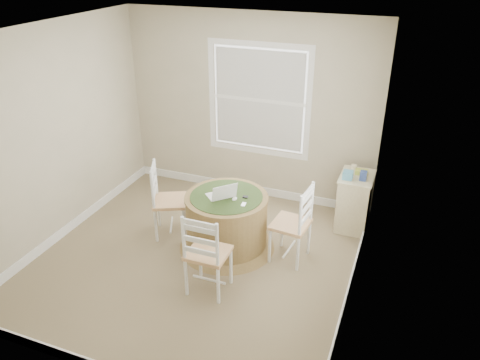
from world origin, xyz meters
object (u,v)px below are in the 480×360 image
at_px(chair_right, 291,224).
at_px(corner_chest, 354,201).
at_px(round_table, 227,220).
at_px(chair_left, 170,201).
at_px(laptop, 222,195).
at_px(chair_near, 208,252).

height_order(chair_right, corner_chest, chair_right).
distance_m(round_table, chair_left, 0.79).
xyz_separation_m(chair_left, laptop, (0.73, -0.05, 0.26)).
bearing_deg(chair_right, corner_chest, 155.36).
distance_m(round_table, corner_chest, 1.70).
xyz_separation_m(chair_left, corner_chest, (2.14, 1.00, -0.10)).
distance_m(chair_near, chair_right, 1.07).
distance_m(chair_near, corner_chest, 2.20).
xyz_separation_m(chair_near, corner_chest, (1.23, 1.83, -0.10)).
height_order(round_table, chair_right, chair_right).
relative_size(chair_left, chair_near, 1.00).
relative_size(round_table, laptop, 2.86).
bearing_deg(chair_left, round_table, -116.63).
relative_size(chair_left, laptop, 2.33).
relative_size(chair_near, corner_chest, 1.28).
height_order(round_table, chair_left, chair_left).
relative_size(chair_near, chair_right, 1.00).
distance_m(chair_right, laptop, 0.87).
height_order(chair_right, laptop, chair_right).
relative_size(round_table, chair_near, 1.23).
height_order(chair_left, corner_chest, chair_left).
height_order(chair_left, chair_near, same).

